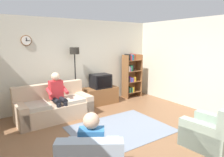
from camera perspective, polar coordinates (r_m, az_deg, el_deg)
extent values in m
plane|color=brown|center=(4.57, 3.86, -15.78)|extent=(12.00, 12.00, 0.00)
cube|color=beige|center=(6.44, -10.63, 4.40)|extent=(6.20, 0.12, 2.70)
cylinder|color=brown|center=(5.91, -23.35, 9.97)|extent=(0.28, 0.03, 0.28)
cylinder|color=white|center=(5.90, -23.32, 9.97)|extent=(0.24, 0.01, 0.24)
cube|color=black|center=(5.89, -23.33, 10.26)|extent=(0.02, 0.01, 0.09)
cube|color=black|center=(5.90, -22.92, 10.00)|extent=(0.11, 0.01, 0.01)
cube|color=beige|center=(6.31, 25.10, 3.44)|extent=(0.12, 5.80, 2.70)
cube|color=tan|center=(5.54, -15.99, -9.00)|extent=(1.93, 0.92, 0.42)
cube|color=tan|center=(5.73, -17.48, -3.70)|extent=(1.91, 0.28, 0.48)
cube|color=tan|center=(5.83, -8.23, -6.94)|extent=(0.26, 0.85, 0.56)
cube|color=tan|center=(5.31, -24.66, -9.65)|extent=(0.26, 0.85, 0.56)
cube|color=#BCAD99|center=(5.59, -11.12, -5.78)|extent=(0.63, 0.71, 0.10)
cube|color=#BCAD99|center=(5.27, -21.07, -7.34)|extent=(0.63, 0.71, 0.10)
cube|color=brown|center=(6.59, -3.33, -4.86)|extent=(1.10, 0.56, 0.54)
cube|color=black|center=(6.80, -4.45, -4.14)|extent=(1.10, 0.04, 0.03)
cube|color=black|center=(6.46, -3.29, -0.70)|extent=(0.60, 0.48, 0.44)
cube|color=black|center=(6.25, -2.15, -1.07)|extent=(0.50, 0.01, 0.36)
cube|color=brown|center=(7.10, 3.77, 0.44)|extent=(0.04, 0.36, 1.55)
cube|color=brown|center=(7.50, 7.65, 0.92)|extent=(0.04, 0.36, 1.55)
cube|color=brown|center=(7.42, 4.93, 0.88)|extent=(0.64, 0.02, 1.55)
cube|color=brown|center=(7.42, 5.68, -3.74)|extent=(0.60, 0.34, 0.02)
cube|color=black|center=(7.22, 4.27, -3.29)|extent=(0.04, 0.28, 0.18)
cube|color=#267F4C|center=(7.25, 4.55, -3.20)|extent=(0.03, 0.28, 0.19)
cube|color=black|center=(7.28, 4.87, -3.12)|extent=(0.05, 0.28, 0.19)
cube|color=#267F4C|center=(7.31, 5.19, -3.11)|extent=(0.03, 0.28, 0.18)
cube|color=gold|center=(7.35, 5.53, -3.02)|extent=(0.06, 0.28, 0.19)
cube|color=brown|center=(7.33, 5.74, -0.81)|extent=(0.60, 0.34, 0.02)
cube|color=black|center=(7.15, 4.35, -0.38)|extent=(0.05, 0.28, 0.15)
cube|color=#72338C|center=(7.17, 4.69, -0.14)|extent=(0.04, 0.28, 0.20)
cube|color=#2D59A5|center=(7.21, 5.04, -0.27)|extent=(0.05, 0.28, 0.15)
cube|color=#72338C|center=(7.25, 5.41, -0.25)|extent=(0.06, 0.28, 0.14)
cube|color=gold|center=(7.29, 5.75, -0.16)|extent=(0.03, 0.28, 0.15)
cube|color=gold|center=(7.32, 6.05, -0.08)|extent=(0.05, 0.28, 0.16)
cube|color=brown|center=(7.26, 5.79, 2.19)|extent=(0.60, 0.34, 0.02)
cube|color=silver|center=(7.08, 4.37, 2.85)|extent=(0.05, 0.28, 0.18)
cube|color=#72338C|center=(7.11, 4.69, 2.75)|extent=(0.04, 0.28, 0.15)
cube|color=#267F4C|center=(7.14, 5.03, 2.97)|extent=(0.05, 0.28, 0.20)
cube|color=black|center=(7.18, 5.43, 3.05)|extent=(0.05, 0.28, 0.21)
cube|color=brown|center=(7.21, 5.85, 5.24)|extent=(0.60, 0.34, 0.02)
cube|color=black|center=(7.04, 4.44, 6.10)|extent=(0.05, 0.28, 0.21)
cube|color=red|center=(7.07, 4.82, 5.95)|extent=(0.05, 0.28, 0.17)
cube|color=#2D59A5|center=(7.11, 5.23, 6.06)|extent=(0.06, 0.28, 0.20)
cube|color=#267F4C|center=(7.15, 5.58, 6.08)|extent=(0.04, 0.28, 0.20)
cube|color=red|center=(7.18, 5.85, 6.18)|extent=(0.03, 0.28, 0.22)
cylinder|color=black|center=(6.40, -10.14, -7.89)|extent=(0.28, 0.28, 0.03)
cylinder|color=black|center=(6.18, -10.40, -0.54)|extent=(0.04, 0.04, 1.70)
cylinder|color=black|center=(6.08, -10.69, 7.81)|extent=(0.28, 0.28, 0.20)
cube|color=gray|center=(4.48, 25.82, -14.68)|extent=(0.88, 0.92, 0.40)
cube|color=gray|center=(4.20, 23.88, -15.02)|extent=(0.28, 0.82, 0.56)
cube|color=gray|center=(4.71, 27.23, -12.48)|extent=(0.28, 0.82, 0.56)
cube|color=slate|center=(4.82, 2.40, -14.26)|extent=(2.20, 1.70, 0.01)
cube|color=red|center=(5.44, -15.72, -3.06)|extent=(0.35, 0.21, 0.48)
sphere|color=beige|center=(5.36, -15.87, 0.55)|extent=(0.22, 0.22, 0.22)
cylinder|color=black|center=(5.36, -13.97, -5.83)|extent=(0.15, 0.39, 0.13)
cylinder|color=black|center=(5.30, -15.77, -6.12)|extent=(0.15, 0.39, 0.13)
cylinder|color=black|center=(5.28, -13.03, -9.25)|extent=(0.11, 0.11, 0.52)
cylinder|color=black|center=(5.22, -14.87, -9.58)|extent=(0.11, 0.11, 0.52)
cylinder|color=red|center=(5.43, -13.27, -3.19)|extent=(0.10, 0.33, 0.20)
cylinder|color=red|center=(5.29, -17.46, -3.78)|extent=(0.10, 0.33, 0.20)
cube|color=#3372B2|center=(2.83, -5.84, -18.53)|extent=(0.39, 0.35, 0.48)
sphere|color=#D8AD8C|center=(2.68, -5.96, -11.89)|extent=(0.22, 0.22, 0.22)
cylinder|color=black|center=(3.12, -7.24, -20.64)|extent=(0.31, 0.39, 0.13)
cylinder|color=black|center=(3.11, -3.71, -20.70)|extent=(0.31, 0.39, 0.13)
cylinder|color=#3372B2|center=(2.95, -9.96, -17.80)|extent=(0.25, 0.33, 0.20)
cylinder|color=#3372B2|center=(2.92, -1.35, -17.94)|extent=(0.25, 0.33, 0.20)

